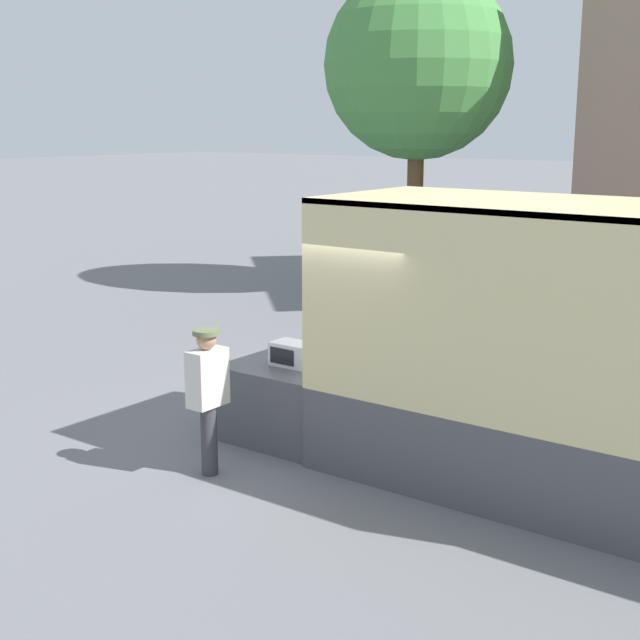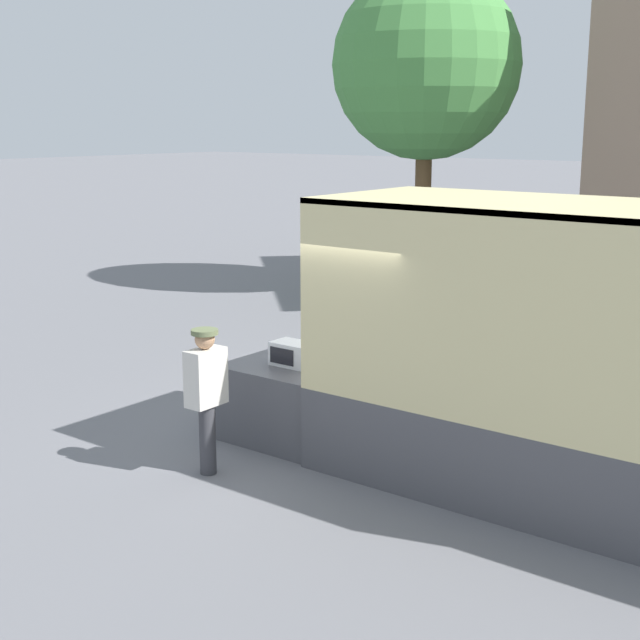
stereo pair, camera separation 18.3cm
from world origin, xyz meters
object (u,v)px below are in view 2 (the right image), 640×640
Objects in this scene: street_tree at (426,65)px; microwave at (294,354)px; worker_person at (206,387)px; portable_generator at (342,337)px.

microwave is at bearing -67.47° from street_tree.
worker_person is at bearing -92.68° from microwave.
portable_generator is 0.37× the size of worker_person.
street_tree is at bearing 115.02° from portable_generator.
microwave is 10.73m from street_tree.
portable_generator is 0.08× the size of street_tree.
portable_generator is (0.09, 0.83, 0.06)m from microwave.
microwave is 0.92× the size of portable_generator.
worker_person is 11.97m from street_tree.
microwave is 0.08× the size of street_tree.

